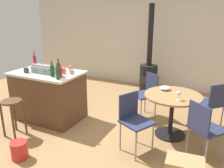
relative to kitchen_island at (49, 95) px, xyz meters
The scene contains 25 objects.
ground_plane 1.35m from the kitchen_island, ahead, with size 8.80×8.80×0.00m, color #A37A4C.
back_wall 3.31m from the kitchen_island, 66.63° to the left, with size 8.00×0.10×2.70m, color beige.
kitchen_island is the anchor object (origin of this frame).
wooden_stool 0.79m from the kitchen_island, 96.21° to the right, with size 0.33×0.33×0.63m.
dining_table 2.31m from the kitchen_island, ahead, with size 0.92×0.92×0.73m.
folding_chair_near 1.90m from the kitchen_island, 28.57° to the left, with size 0.56×0.56×0.87m.
folding_chair_far 1.89m from the kitchen_island, ahead, with size 0.54×0.54×0.88m.
folding_chair_left 2.82m from the kitchen_island, ahead, with size 0.56×0.56×0.87m.
folding_chair_right 2.98m from the kitchen_island, 17.02° to the left, with size 0.57×0.57×0.88m.
wood_stove 2.56m from the kitchen_island, 59.76° to the left, with size 0.44×0.45×2.19m.
toolbox 0.54m from the kitchen_island, 91.34° to the right, with size 0.43×0.22×0.15m.
bottle_0 0.76m from the kitchen_island, 22.69° to the right, with size 0.07×0.07×0.26m.
bottle_1 0.68m from the kitchen_island, 32.49° to the right, with size 0.06×0.06×0.28m.
bottle_2 0.81m from the kitchen_island, 29.88° to the right, with size 0.06×0.06×0.27m.
bottle_3 0.71m from the kitchen_island, 20.51° to the right, with size 0.06×0.06×0.25m.
bottle_4 0.79m from the kitchen_island, 156.25° to the left, with size 0.06×0.06×0.32m.
bottle_5 0.68m from the kitchen_island, 11.95° to the right, with size 0.07×0.07×0.30m.
cup_0 0.68m from the kitchen_island, 38.76° to the left, with size 0.11×0.07×0.09m.
cup_1 0.62m from the kitchen_island, ahead, with size 0.13×0.09×0.10m.
cup_2 0.66m from the kitchen_island, 167.24° to the left, with size 0.12×0.08×0.10m.
cup_3 0.63m from the kitchen_island, 147.15° to the right, with size 0.12×0.08×0.09m.
cup_4 0.72m from the kitchen_island, ahead, with size 0.11×0.07×0.08m.
wine_glass 2.43m from the kitchen_island, ahead, with size 0.07×0.07×0.14m.
serving_bowl 2.19m from the kitchen_island, 14.88° to the left, with size 0.18×0.18×0.07m, color white.
plastic_bucket 1.36m from the kitchen_island, 68.18° to the right, with size 0.24×0.24×0.26m, color red.
Camera 1 is at (1.67, -3.14, 2.03)m, focal length 36.71 mm.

